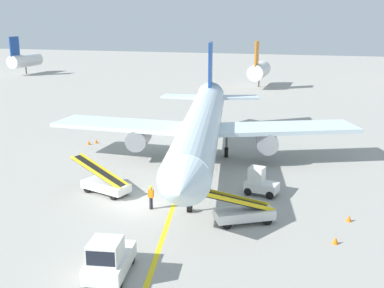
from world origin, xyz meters
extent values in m
plane|color=#9E9B93|center=(0.00, 0.00, 0.00)|extent=(300.00, 300.00, 0.00)
cube|color=yellow|center=(1.39, 5.00, 0.00)|extent=(16.58, 78.39, 0.01)
cylinder|color=silver|center=(1.39, 11.06, 3.45)|extent=(9.34, 30.04, 3.30)
cone|color=silver|center=(4.69, -4.80, 3.45)|extent=(3.65, 3.01, 3.23)
cone|color=silver|center=(-1.95, 27.12, 3.85)|extent=(3.64, 3.38, 3.14)
cube|color=silver|center=(8.42, 14.05, 3.05)|extent=(13.67, 9.26, 0.36)
cylinder|color=gray|center=(7.01, 12.74, 2.05)|extent=(2.51, 3.52, 1.90)
cube|color=silver|center=(-6.25, 11.00, 3.05)|extent=(13.02, 4.46, 0.36)
cylinder|color=gray|center=(-4.44, 10.36, 2.05)|extent=(2.51, 3.52, 1.90)
cube|color=navy|center=(-1.46, 24.77, 7.50)|extent=(1.09, 3.97, 5.20)
cube|color=silver|center=(1.56, 24.99, 3.85)|extent=(5.64, 3.83, 0.24)
cube|color=silver|center=(-4.32, 23.76, 3.85)|extent=(5.33, 2.53, 0.24)
cylinder|color=#4C4C51|center=(3.73, -0.20, 1.56)|extent=(0.20, 0.20, 3.12)
cylinder|color=black|center=(3.73, -0.20, 0.28)|extent=(0.46, 0.62, 0.56)
cylinder|color=#4C4C51|center=(3.14, 13.47, 1.56)|extent=(0.20, 0.20, 3.12)
cylinder|color=black|center=(3.14, 13.47, 0.48)|extent=(0.54, 1.01, 0.96)
cylinder|color=#4C4C51|center=(-1.17, 12.57, 1.56)|extent=(0.20, 0.20, 3.12)
cylinder|color=black|center=(-1.17, 12.57, 0.48)|extent=(0.54, 1.01, 0.96)
cube|color=black|center=(4.28, -2.84, 3.80)|extent=(2.95, 1.55, 0.60)
cube|color=silver|center=(2.26, -9.17, 0.70)|extent=(2.48, 3.87, 0.80)
cube|color=silver|center=(2.37, -9.79, 1.65)|extent=(1.77, 1.85, 1.10)
cube|color=black|center=(2.50, -10.55, 1.65)|extent=(1.42, 0.32, 0.77)
cylinder|color=black|center=(3.27, -10.27, 0.30)|extent=(0.32, 0.63, 0.60)
cylinder|color=black|center=(1.68, -10.55, 0.30)|extent=(0.32, 0.63, 0.60)
cylinder|color=black|center=(2.85, -7.79, 0.30)|extent=(0.32, 0.63, 0.60)
cylinder|color=black|center=(1.25, -8.06, 0.30)|extent=(0.32, 0.63, 0.60)
cube|color=silver|center=(7.89, 4.43, 0.65)|extent=(2.59, 1.70, 0.70)
cube|color=silver|center=(7.47, 4.50, 1.55)|extent=(1.25, 1.21, 1.10)
cube|color=black|center=(6.97, 4.60, 1.55)|extent=(0.25, 0.97, 0.77)
cylinder|color=black|center=(6.96, 4.03, 0.30)|extent=(0.63, 0.32, 0.60)
cylinder|color=black|center=(7.16, 5.12, 0.30)|extent=(0.63, 0.32, 0.60)
cylinder|color=black|center=(8.62, 3.74, 0.30)|extent=(0.63, 0.32, 0.60)
cylinder|color=black|center=(8.81, 4.83, 0.30)|extent=(0.63, 0.32, 0.60)
cube|color=silver|center=(7.59, -0.87, 0.60)|extent=(4.04, 3.20, 0.60)
cylinder|color=black|center=(6.76, -2.09, 0.30)|extent=(0.63, 0.49, 0.60)
cylinder|color=black|center=(6.12, -0.98, 0.30)|extent=(0.63, 0.49, 0.60)
cylinder|color=black|center=(9.06, -0.76, 0.30)|extent=(0.63, 0.49, 0.60)
cylinder|color=black|center=(8.42, 0.34, 0.30)|extent=(0.63, 0.49, 0.60)
cube|color=black|center=(7.07, -1.17, 1.55)|extent=(4.78, 3.27, 1.76)
cube|color=yellow|center=(7.30, -1.56, 1.67)|extent=(4.39, 2.58, 1.84)
cube|color=yellow|center=(6.85, -0.78, 1.67)|extent=(4.39, 2.58, 1.84)
cube|color=silver|center=(-3.29, 1.33, 0.60)|extent=(4.07, 2.56, 0.60)
cylinder|color=black|center=(-4.75, 1.11, 0.30)|extent=(0.64, 0.39, 0.60)
cylinder|color=black|center=(-4.37, 2.33, 0.30)|extent=(0.64, 0.39, 0.60)
cylinder|color=black|center=(-2.21, 0.33, 0.30)|extent=(0.64, 0.39, 0.60)
cylinder|color=black|center=(-1.83, 1.54, 0.30)|extent=(0.64, 0.39, 0.60)
cube|color=black|center=(-3.86, 1.51, 1.55)|extent=(5.04, 2.34, 1.76)
cube|color=yellow|center=(-3.99, 1.08, 1.67)|extent=(4.82, 1.56, 1.84)
cube|color=yellow|center=(-3.73, 1.94, 1.67)|extent=(4.82, 1.56, 1.84)
cylinder|color=#26262D|center=(1.04, -0.48, 0.42)|extent=(0.24, 0.24, 0.85)
cube|color=orange|center=(1.04, -0.48, 1.13)|extent=(0.36, 0.22, 0.56)
sphere|color=beige|center=(1.04, -0.48, 1.52)|extent=(0.20, 0.20, 0.20)
sphere|color=yellow|center=(1.04, -0.48, 1.58)|extent=(0.24, 0.24, 0.24)
cone|color=orange|center=(14.04, 1.29, 0.22)|extent=(0.36, 0.36, 0.44)
cone|color=orange|center=(-11.11, 14.49, 0.22)|extent=(0.36, 0.36, 0.44)
cone|color=orange|center=(13.24, -2.26, 0.22)|extent=(0.36, 0.36, 0.44)
cone|color=orange|center=(-11.58, 13.77, 0.22)|extent=(0.36, 0.36, 0.44)
cylinder|color=silver|center=(-58.26, 68.46, 3.10)|extent=(3.00, 10.00, 3.00)
cylinder|color=#3F3F3F|center=(-58.26, 68.46, 0.80)|extent=(0.30, 0.30, 1.60)
cube|color=navy|center=(-58.26, 64.96, 6.60)|extent=(0.24, 3.20, 4.40)
cylinder|color=silver|center=(-1.63, 62.15, 3.10)|extent=(3.00, 10.00, 3.00)
cylinder|color=#3F3F3F|center=(-1.63, 62.15, 0.80)|extent=(0.30, 0.30, 1.60)
cube|color=orange|center=(-1.63, 58.65, 6.60)|extent=(0.24, 3.20, 4.40)
camera|label=1|loc=(12.59, -28.81, 12.67)|focal=44.44mm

